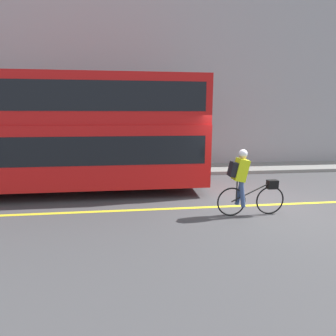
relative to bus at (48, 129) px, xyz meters
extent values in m
plane|color=#424244|center=(5.96, -1.87, -2.06)|extent=(80.00, 80.00, 0.00)
cube|color=yellow|center=(5.96, -2.02, -2.05)|extent=(50.00, 0.14, 0.01)
cube|color=gray|center=(5.96, 2.85, -1.99)|extent=(60.00, 2.00, 0.14)
cube|color=#9E9EA3|center=(5.96, 4.00, 1.95)|extent=(60.00, 0.30, 8.00)
cylinder|color=black|center=(3.09, 0.00, -1.51)|extent=(1.09, 0.30, 1.09)
cube|color=red|center=(0.00, 0.00, -0.79)|extent=(9.97, 2.42, 1.89)
cube|color=black|center=(0.00, 0.00, -0.56)|extent=(9.57, 2.44, 0.83)
cube|color=red|center=(0.00, 0.00, 0.89)|extent=(9.97, 2.32, 1.46)
cube|color=black|center=(0.00, 0.00, 0.96)|extent=(9.57, 2.34, 0.82)
torus|color=black|center=(6.12, -2.69, -1.69)|extent=(0.74, 0.04, 0.74)
torus|color=black|center=(5.11, -2.69, -1.69)|extent=(0.74, 0.04, 0.74)
cylinder|color=black|center=(5.62, -2.69, -1.45)|extent=(1.03, 0.03, 0.50)
cylinder|color=black|center=(5.23, -2.69, -1.42)|extent=(0.03, 0.03, 0.54)
cube|color=black|center=(6.15, -2.69, -1.27)|extent=(0.26, 0.16, 0.22)
cube|color=#D8EA19|center=(5.30, -2.69, -0.87)|extent=(0.37, 0.32, 0.58)
cube|color=black|center=(5.10, -2.69, -0.85)|extent=(0.21, 0.26, 0.38)
cylinder|color=#384C7A|center=(5.34, -2.60, -1.47)|extent=(0.22, 0.11, 0.66)
cylinder|color=#384C7A|center=(5.34, -2.78, -1.47)|extent=(0.20, 0.11, 0.66)
sphere|color=tan|center=(5.34, -2.69, -0.52)|extent=(0.19, 0.19, 0.19)
sphere|color=silver|center=(5.34, -2.69, -0.48)|extent=(0.21, 0.21, 0.21)
cylinder|color=#194C23|center=(2.74, 2.75, -1.44)|extent=(0.47, 0.47, 0.95)
camera|label=1|loc=(2.82, -8.72, 0.43)|focal=28.00mm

